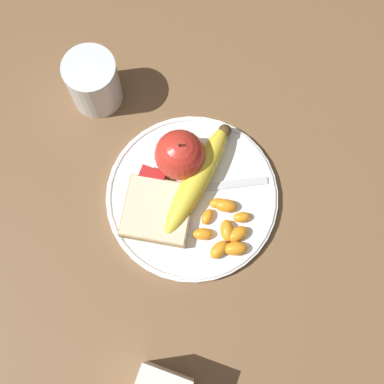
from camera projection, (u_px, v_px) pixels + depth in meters
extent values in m
plane|color=brown|center=(192.00, 198.00, 0.83)|extent=(3.00, 3.00, 0.00)
cylinder|color=white|center=(192.00, 197.00, 0.82)|extent=(0.26, 0.26, 0.01)
torus|color=white|center=(192.00, 196.00, 0.82)|extent=(0.26, 0.26, 0.01)
cylinder|color=silver|center=(93.00, 82.00, 0.83)|extent=(0.08, 0.08, 0.09)
cylinder|color=orange|center=(94.00, 84.00, 0.84)|extent=(0.07, 0.07, 0.07)
sphere|color=red|center=(180.00, 155.00, 0.79)|extent=(0.08, 0.08, 0.08)
cylinder|color=brown|center=(179.00, 145.00, 0.75)|extent=(0.00, 0.00, 0.01)
ellipsoid|color=yellow|center=(198.00, 180.00, 0.80)|extent=(0.06, 0.19, 0.04)
sphere|color=#473319|center=(225.00, 131.00, 0.82)|extent=(0.02, 0.02, 0.02)
cube|color=tan|center=(157.00, 211.00, 0.80)|extent=(0.11, 0.11, 0.02)
cube|color=beige|center=(157.00, 211.00, 0.80)|extent=(0.11, 0.11, 0.02)
cube|color=silver|center=(226.00, 185.00, 0.82)|extent=(0.12, 0.07, 0.00)
cube|color=silver|center=(167.00, 192.00, 0.82)|extent=(0.06, 0.05, 0.00)
cube|color=white|center=(151.00, 181.00, 0.81)|extent=(0.04, 0.03, 0.02)
cube|color=#B21E1E|center=(150.00, 179.00, 0.80)|extent=(0.04, 0.03, 0.00)
ellipsoid|color=orange|center=(219.00, 250.00, 0.78)|extent=(0.03, 0.04, 0.02)
ellipsoid|color=orange|center=(227.00, 231.00, 0.79)|extent=(0.03, 0.04, 0.02)
ellipsoid|color=orange|center=(242.00, 217.00, 0.80)|extent=(0.03, 0.03, 0.01)
ellipsoid|color=orange|center=(203.00, 234.00, 0.79)|extent=(0.03, 0.03, 0.02)
ellipsoid|color=orange|center=(207.00, 217.00, 0.80)|extent=(0.02, 0.03, 0.01)
ellipsoid|color=orange|center=(236.00, 248.00, 0.78)|extent=(0.04, 0.03, 0.02)
ellipsoid|color=orange|center=(225.00, 207.00, 0.80)|extent=(0.04, 0.03, 0.02)
ellipsoid|color=orange|center=(218.00, 203.00, 0.80)|extent=(0.03, 0.02, 0.01)
ellipsoid|color=orange|center=(237.00, 234.00, 0.79)|extent=(0.04, 0.04, 0.02)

